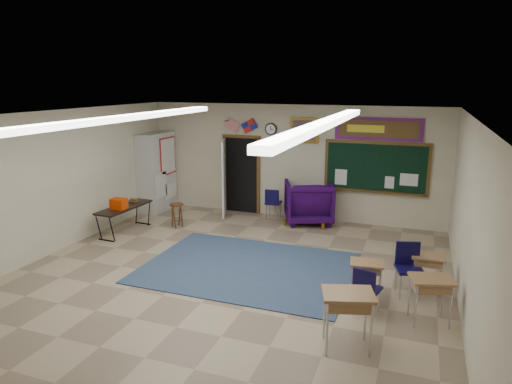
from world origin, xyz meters
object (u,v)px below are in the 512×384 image
(folding_table, at_px, (125,218))
(wooden_stool, at_px, (177,215))
(student_desk_front_right, at_px, (427,271))
(student_desk_front_left, at_px, (366,278))
(wingback_armchair, at_px, (308,202))

(folding_table, xyz_separation_m, wooden_stool, (0.98, 0.80, -0.04))
(student_desk_front_right, height_order, wooden_stool, student_desk_front_right)
(student_desk_front_left, xyz_separation_m, folding_table, (-5.92, 1.54, -0.01))
(wooden_stool, bearing_deg, wingback_armchair, 27.04)
(student_desk_front_left, relative_size, wooden_stool, 1.09)
(student_desk_front_left, distance_m, wooden_stool, 5.46)
(wingback_armchair, bearing_deg, wooden_stool, 6.06)
(wooden_stool, bearing_deg, folding_table, -140.90)
(student_desk_front_left, distance_m, student_desk_front_right, 1.16)
(folding_table, bearing_deg, student_desk_front_left, -11.49)
(student_desk_front_right, bearing_deg, wingback_armchair, 129.26)
(folding_table, bearing_deg, wingback_armchair, 33.45)
(student_desk_front_right, distance_m, wooden_stool, 6.13)
(student_desk_front_left, distance_m, folding_table, 6.12)
(wooden_stool, bearing_deg, student_desk_front_right, -15.97)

